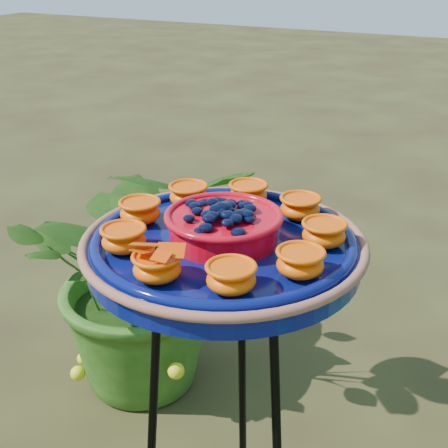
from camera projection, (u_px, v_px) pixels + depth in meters
The scene contains 3 objects.
tripod_stand at pixel (224, 426), 1.22m from camera, with size 0.39×0.39×0.92m.
feeder_dish at pixel (224, 242), 1.06m from camera, with size 0.54×0.54×0.11m.
shrub_back_left at pixel (147, 268), 2.06m from camera, with size 0.79×0.68×0.88m, color #285215.
Camera 1 is at (0.34, -0.87, 1.42)m, focal length 50.00 mm.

